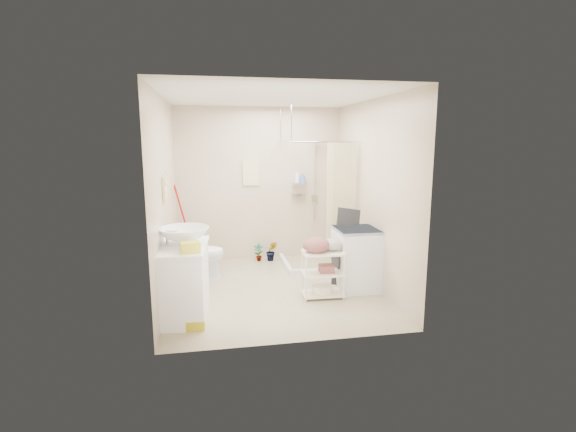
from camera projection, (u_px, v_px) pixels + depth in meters
name	position (u px, v px, depth m)	size (l,w,h in m)	color
floor	(274.00, 289.00, 5.82)	(3.20, 3.20, 0.00)	tan
ceiling	(273.00, 96.00, 5.36)	(2.80, 3.20, 0.04)	silver
wall_back	(260.00, 184.00, 7.14)	(2.80, 0.04, 2.60)	beige
wall_front	(297.00, 218.00, 4.04)	(2.80, 0.04, 2.60)	beige
wall_left	(165.00, 199.00, 5.34)	(0.04, 3.20, 2.60)	beige
wall_right	(372.00, 194.00, 5.83)	(0.04, 3.20, 2.60)	beige
vanity	(184.00, 281.00, 4.87)	(0.54, 0.97, 0.85)	white
sink	(184.00, 236.00, 4.83)	(0.58, 0.58, 0.20)	white
counter_basket	(190.00, 247.00, 4.50)	(0.20, 0.16, 0.11)	yellow
floor_basket	(196.00, 322.00, 4.57)	(0.29, 0.22, 0.16)	gold
toilet	(198.00, 254.00, 6.20)	(0.43, 0.75, 0.77)	white
mop	(183.00, 225.00, 6.85)	(0.13, 0.13, 1.34)	#A70504
potted_plant_a	(259.00, 252.00, 7.13)	(0.16, 0.11, 0.31)	brown
potted_plant_b	(272.00, 251.00, 7.16)	(0.19, 0.15, 0.34)	brown
hanging_towel	(251.00, 173.00, 7.06)	(0.28, 0.03, 0.42)	beige
towel_ring	(165.00, 188.00, 5.12)	(0.04, 0.22, 0.34)	#E1C87D
tp_holder	(171.00, 242.00, 5.50)	(0.08, 0.12, 0.14)	white
shower	(316.00, 202.00, 6.80)	(1.10, 1.10, 2.10)	silver
shampoo_bottle_a	(297.00, 177.00, 7.13)	(0.08, 0.08, 0.22)	silver
shampoo_bottle_b	(303.00, 178.00, 7.17)	(0.08, 0.08, 0.17)	#4862AE
washing_machine	(357.00, 259.00, 5.78)	(0.58, 0.60, 0.86)	silver
laundry_rack	(323.00, 270.00, 5.46)	(0.54, 0.32, 0.74)	white
ironing_board	(346.00, 247.00, 5.86)	(0.32, 0.09, 1.14)	black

